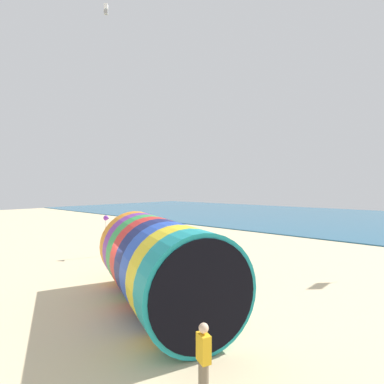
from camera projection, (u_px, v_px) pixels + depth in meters
name	position (u px, v px, depth m)	size (l,w,h in m)	color
ground_plane	(142.00, 308.00, 11.81)	(120.00, 120.00, 0.00)	beige
sea	(370.00, 220.00, 41.83)	(120.00, 40.00, 0.10)	#236084
giant_inflatable_tube	(159.00, 263.00, 11.88)	(8.78, 6.44, 3.51)	orange
kite_handler	(204.00, 360.00, 6.73)	(0.42, 0.35, 1.72)	#726651
kite_white_box	(106.00, 9.00, 21.66)	(0.38, 0.38, 0.76)	white
bystander_near_water	(167.00, 231.00, 25.88)	(0.37, 0.24, 1.75)	#726651
beach_flag	(107.00, 220.00, 20.51)	(0.47, 0.36, 2.80)	silver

